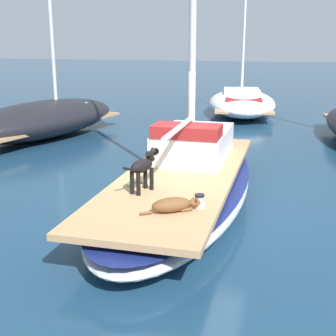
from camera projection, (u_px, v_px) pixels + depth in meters
ground_plane at (181, 204)px, 9.10m from camera, size 120.00×120.00×0.00m
sailboat_main at (181, 188)px, 9.01m from camera, size 2.57×7.25×0.66m
cabin_house at (193, 142)px, 9.87m from camera, size 1.42×2.23×0.84m
dog_brown at (174, 205)px, 6.86m from camera, size 0.84×0.60×0.22m
dog_black at (143, 167)px, 7.71m from camera, size 0.41×0.91×0.70m
deck_winch at (199, 201)px, 7.03m from camera, size 0.16×0.16×0.21m
coiled_rope at (137, 184)px, 8.13m from camera, size 0.32×0.32×0.04m
moored_boat_far_astern at (242, 102)px, 19.92m from camera, size 3.62×6.57×6.23m
moored_boat_port_side at (43, 119)px, 15.23m from camera, size 4.07×6.84×5.57m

